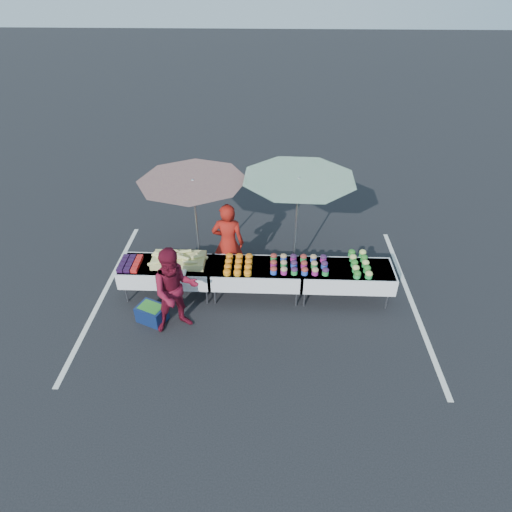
{
  "coord_description": "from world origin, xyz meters",
  "views": [
    {
      "loc": [
        0.27,
        -6.83,
        5.81
      ],
      "look_at": [
        0.0,
        0.0,
        1.0
      ],
      "focal_mm": 30.0,
      "sensor_mm": 36.0,
      "label": 1
    }
  ],
  "objects_px": {
    "table_left": "(167,271)",
    "storage_bin": "(152,313)",
    "customer": "(175,291)",
    "umbrella_right": "(298,187)",
    "table_right": "(346,275)",
    "umbrella_left": "(193,189)",
    "vendor": "(228,243)",
    "table_center": "(256,273)"
  },
  "relations": [
    {
      "from": "customer",
      "to": "umbrella_left",
      "type": "bearing_deg",
      "value": 63.72
    },
    {
      "from": "table_right",
      "to": "storage_bin",
      "type": "xyz_separation_m",
      "value": [
        -3.78,
        -0.82,
        -0.4
      ]
    },
    {
      "from": "table_right",
      "to": "storage_bin",
      "type": "relative_size",
      "value": 2.92
    },
    {
      "from": "table_right",
      "to": "vendor",
      "type": "height_order",
      "value": "vendor"
    },
    {
      "from": "customer",
      "to": "storage_bin",
      "type": "height_order",
      "value": "customer"
    },
    {
      "from": "table_center",
      "to": "vendor",
      "type": "bearing_deg",
      "value": 136.91
    },
    {
      "from": "table_center",
      "to": "umbrella_right",
      "type": "bearing_deg",
      "value": 45.0
    },
    {
      "from": "table_right",
      "to": "table_center",
      "type": "bearing_deg",
      "value": 180.0
    },
    {
      "from": "vendor",
      "to": "umbrella_right",
      "type": "xyz_separation_m",
      "value": [
        1.4,
        0.24,
        1.2
      ]
    },
    {
      "from": "table_center",
      "to": "vendor",
      "type": "relative_size",
      "value": 1.02
    },
    {
      "from": "table_left",
      "to": "storage_bin",
      "type": "distance_m",
      "value": 0.93
    },
    {
      "from": "table_right",
      "to": "umbrella_right",
      "type": "height_order",
      "value": "umbrella_right"
    },
    {
      "from": "table_left",
      "to": "customer",
      "type": "height_order",
      "value": "customer"
    },
    {
      "from": "vendor",
      "to": "storage_bin",
      "type": "bearing_deg",
      "value": 46.82
    },
    {
      "from": "table_right",
      "to": "customer",
      "type": "height_order",
      "value": "customer"
    },
    {
      "from": "customer",
      "to": "umbrella_left",
      "type": "xyz_separation_m",
      "value": [
        0.14,
        1.76,
        1.16
      ]
    },
    {
      "from": "umbrella_left",
      "to": "customer",
      "type": "bearing_deg",
      "value": -94.62
    },
    {
      "from": "vendor",
      "to": "umbrella_left",
      "type": "relative_size",
      "value": 0.76
    },
    {
      "from": "customer",
      "to": "umbrella_left",
      "type": "relative_size",
      "value": 0.73
    },
    {
      "from": "vendor",
      "to": "umbrella_right",
      "type": "height_order",
      "value": "umbrella_right"
    },
    {
      "from": "storage_bin",
      "to": "umbrella_left",
      "type": "bearing_deg",
      "value": 90.2
    },
    {
      "from": "table_right",
      "to": "customer",
      "type": "bearing_deg",
      "value": -163.39
    },
    {
      "from": "table_right",
      "to": "vendor",
      "type": "relative_size",
      "value": 1.02
    },
    {
      "from": "customer",
      "to": "table_left",
      "type": "bearing_deg",
      "value": 90.0
    },
    {
      "from": "customer",
      "to": "umbrella_left",
      "type": "distance_m",
      "value": 2.11
    },
    {
      "from": "table_center",
      "to": "umbrella_left",
      "type": "distance_m",
      "value": 2.09
    },
    {
      "from": "customer",
      "to": "storage_bin",
      "type": "relative_size",
      "value": 2.74
    },
    {
      "from": "umbrella_left",
      "to": "umbrella_right",
      "type": "bearing_deg",
      "value": -0.0
    },
    {
      "from": "umbrella_left",
      "to": "umbrella_right",
      "type": "relative_size",
      "value": 0.82
    },
    {
      "from": "table_left",
      "to": "table_right",
      "type": "distance_m",
      "value": 3.6
    },
    {
      "from": "vendor",
      "to": "umbrella_left",
      "type": "bearing_deg",
      "value": -17.72
    },
    {
      "from": "vendor",
      "to": "storage_bin",
      "type": "distance_m",
      "value": 2.09
    },
    {
      "from": "table_center",
      "to": "storage_bin",
      "type": "distance_m",
      "value": 2.18
    },
    {
      "from": "vendor",
      "to": "umbrella_left",
      "type": "distance_m",
      "value": 1.33
    },
    {
      "from": "vendor",
      "to": "customer",
      "type": "bearing_deg",
      "value": 63.43
    },
    {
      "from": "storage_bin",
      "to": "table_right",
      "type": "bearing_deg",
      "value": 35.84
    },
    {
      "from": "umbrella_right",
      "to": "table_left",
      "type": "bearing_deg",
      "value": -162.9
    },
    {
      "from": "table_right",
      "to": "umbrella_left",
      "type": "distance_m",
      "value": 3.49
    },
    {
      "from": "table_left",
      "to": "table_center",
      "type": "distance_m",
      "value": 1.8
    },
    {
      "from": "table_right",
      "to": "storage_bin",
      "type": "height_order",
      "value": "table_right"
    },
    {
      "from": "customer",
      "to": "table_right",
      "type": "bearing_deg",
      "value": -5.05
    },
    {
      "from": "storage_bin",
      "to": "customer",
      "type": "bearing_deg",
      "value": 9.64
    }
  ]
}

